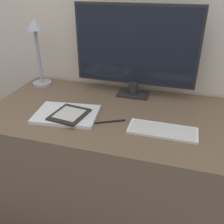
{
  "coord_description": "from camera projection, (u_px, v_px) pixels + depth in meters",
  "views": [
    {
      "loc": [
        0.35,
        -0.86,
        1.3
      ],
      "look_at": [
        0.07,
        0.1,
        0.76
      ],
      "focal_mm": 40.0,
      "sensor_mm": 36.0,
      "label": 1
    }
  ],
  "objects": [
    {
      "name": "keyboard",
      "position": [
        163.0,
        130.0,
        1.09
      ],
      "size": [
        0.3,
        0.12,
        0.01
      ],
      "color": "silver",
      "rests_on": "desk"
    },
    {
      "name": "desk_lamp",
      "position": [
        37.0,
        45.0,
        1.46
      ],
      "size": [
        0.12,
        0.12,
        0.4
      ],
      "color": "#999EA8",
      "rests_on": "desk"
    },
    {
      "name": "desk",
      "position": [
        106.0,
        165.0,
        1.44
      ],
      "size": [
        1.2,
        0.67,
        0.7
      ],
      "color": "brown",
      "rests_on": "ground_plane"
    },
    {
      "name": "ereader",
      "position": [
        69.0,
        114.0,
        1.19
      ],
      "size": [
        0.17,
        0.19,
        0.01
      ],
      "color": "black",
      "rests_on": "laptop"
    },
    {
      "name": "pen",
      "position": [
        110.0,
        121.0,
        1.17
      ],
      "size": [
        0.14,
        0.08,
        0.01
      ],
      "color": "black",
      "rests_on": "desk"
    },
    {
      "name": "monitor",
      "position": [
        135.0,
        49.0,
        1.32
      ],
      "size": [
        0.66,
        0.11,
        0.49
      ],
      "color": "#262626",
      "rests_on": "desk"
    },
    {
      "name": "laptop",
      "position": [
        67.0,
        114.0,
        1.22
      ],
      "size": [
        0.33,
        0.25,
        0.02
      ],
      "color": "silver",
      "rests_on": "desk"
    }
  ]
}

